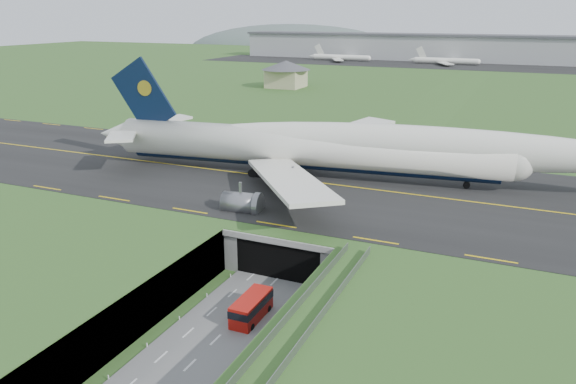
% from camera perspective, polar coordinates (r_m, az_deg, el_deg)
% --- Properties ---
extents(ground, '(900.00, 900.00, 0.00)m').
position_cam_1_polar(ground, '(69.24, -3.91, -11.63)').
color(ground, '#345A24').
rests_on(ground, ground).
extents(airfield_deck, '(800.00, 800.00, 6.00)m').
position_cam_1_polar(airfield_deck, '(67.82, -3.97, -9.43)').
color(airfield_deck, gray).
rests_on(airfield_deck, ground).
extents(trench_road, '(12.00, 75.00, 0.20)m').
position_cam_1_polar(trench_road, '(63.60, -7.14, -14.54)').
color(trench_road, slate).
rests_on(trench_road, ground).
extents(taxiway, '(800.00, 44.00, 0.18)m').
position_cam_1_polar(taxiway, '(94.95, 5.24, 0.65)').
color(taxiway, black).
rests_on(taxiway, airfield_deck).
extents(tunnel_portal, '(17.00, 22.30, 6.00)m').
position_cam_1_polar(tunnel_portal, '(81.46, 1.49, -4.30)').
color(tunnel_portal, gray).
rests_on(tunnel_portal, ground).
extents(jumbo_jet, '(98.90, 62.47, 20.82)m').
position_cam_1_polar(jumbo_jet, '(97.62, 5.68, 4.47)').
color(jumbo_jet, white).
rests_on(jumbo_jet, ground).
extents(shuttle_tram, '(2.67, 6.76, 2.77)m').
position_cam_1_polar(shuttle_tram, '(66.10, -3.75, -11.64)').
color(shuttle_tram, '#B1130B').
rests_on(shuttle_tram, ground).
extents(service_building, '(19.05, 19.05, 10.31)m').
position_cam_1_polar(service_building, '(221.17, -0.20, 12.13)').
color(service_building, '#BEB789').
rests_on(service_building, ground).
extents(cargo_terminal, '(320.00, 67.00, 15.60)m').
position_cam_1_polar(cargo_terminal, '(354.32, 19.67, 13.57)').
color(cargo_terminal, '#B2B2B2').
rests_on(cargo_terminal, ground).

